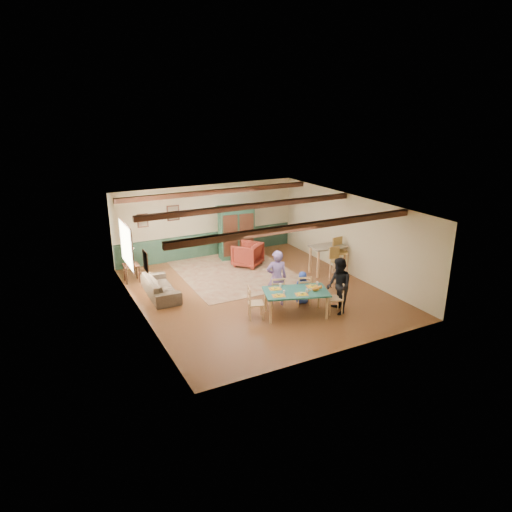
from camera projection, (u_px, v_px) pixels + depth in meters
name	position (u px, v px, depth m)	size (l,w,h in m)	color
floor	(257.00, 292.00, 13.97)	(8.00, 8.00, 0.00)	#593019
wall_back	(207.00, 221.00, 16.91)	(7.00, 0.02, 2.70)	beige
wall_left	(140.00, 269.00, 12.01)	(0.02, 8.00, 2.70)	beige
wall_right	(351.00, 235.00, 15.07)	(0.02, 8.00, 2.70)	beige
ceiling	(257.00, 206.00, 13.11)	(7.00, 8.00, 0.02)	silver
wainscot_back	(208.00, 244.00, 17.18)	(6.95, 0.03, 0.90)	#213D2E
ceiling_beam_front	(301.00, 227.00, 11.21)	(6.95, 0.16, 0.16)	black
ceiling_beam_mid	(251.00, 206.00, 13.48)	(6.95, 0.16, 0.16)	black
ceiling_beam_back	(217.00, 192.00, 15.67)	(6.95, 0.16, 0.16)	black
window_left	(126.00, 245.00, 13.39)	(0.06, 1.60, 1.30)	white
picture_left_wall	(146.00, 261.00, 11.40)	(0.04, 0.42, 0.52)	gray
picture_back_a	(173.00, 213.00, 16.17)	(0.45, 0.04, 0.55)	gray
picture_back_b	(143.00, 221.00, 15.74)	(0.38, 0.04, 0.48)	gray
dining_table	(296.00, 303.00, 12.34)	(1.71, 0.95, 0.71)	#1A544A
dining_chair_far_left	(277.00, 291.00, 12.90)	(0.40, 0.42, 0.90)	tan
dining_chair_far_right	(303.00, 290.00, 13.01)	(0.40, 0.42, 0.90)	tan
dining_chair_end_left	(256.00, 303.00, 12.15)	(0.40, 0.42, 0.90)	tan
dining_chair_end_right	(335.00, 298.00, 12.47)	(0.40, 0.42, 0.90)	tan
person_man	(277.00, 278.00, 12.85)	(0.60, 0.39, 1.64)	#7F62A8
person_woman	(339.00, 286.00, 12.38)	(0.76, 0.59, 1.57)	black
person_child	(302.00, 288.00, 13.07)	(0.47, 0.30, 0.95)	#2941A5
cat	(316.00, 288.00, 12.19)	(0.34, 0.13, 0.17)	#BD6E21
place_setting_near_left	(279.00, 294.00, 11.91)	(0.38, 0.28, 0.11)	gold
place_setting_near_center	(302.00, 292.00, 12.00)	(0.38, 0.28, 0.11)	gold
place_setting_far_left	(275.00, 287.00, 12.36)	(0.38, 0.28, 0.11)	gold
place_setting_far_right	(313.00, 285.00, 12.51)	(0.38, 0.28, 0.11)	gold
area_rug	(235.00, 272.00, 15.59)	(3.60, 4.27, 0.01)	tan
armoire	(236.00, 232.00, 16.78)	(1.40, 0.56, 1.98)	#17392B
armchair	(247.00, 254.00, 16.14)	(0.89, 0.92, 0.84)	#501310
sofa	(160.00, 287.00, 13.64)	(1.95, 0.76, 0.57)	#403528
end_table	(132.00, 273.00, 14.70)	(0.48, 0.48, 0.59)	black
table_lamp	(130.00, 256.00, 14.52)	(0.30, 0.30, 0.54)	tan
counter_table	(327.00, 259.00, 15.40)	(1.17, 0.68, 0.98)	#9F947C
bar_stool_left	(337.00, 265.00, 14.69)	(0.40, 0.44, 1.12)	#B38C45
bar_stool_right	(341.00, 256.00, 15.28)	(0.44, 0.49, 1.25)	#B38C45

